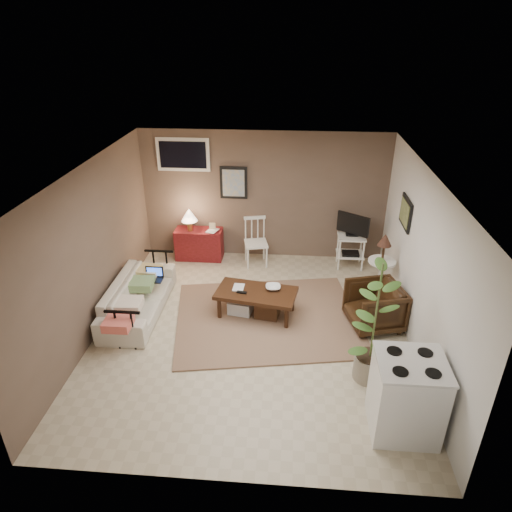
# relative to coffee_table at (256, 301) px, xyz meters

# --- Properties ---
(floor) EXTENTS (5.00, 5.00, 0.00)m
(floor) POSITION_rel_coffee_table_xyz_m (-0.02, -0.40, -0.25)
(floor) COLOR #C1B293
(floor) RESTS_ON ground
(art_back) EXTENTS (0.50, 0.03, 0.60)m
(art_back) POSITION_rel_coffee_table_xyz_m (-0.57, 2.07, 1.20)
(art_back) COLOR black
(art_right) EXTENTS (0.03, 0.60, 0.45)m
(art_right) POSITION_rel_coffee_table_xyz_m (2.20, 0.65, 1.27)
(art_right) COLOR black
(window) EXTENTS (0.96, 0.03, 0.60)m
(window) POSITION_rel_coffee_table_xyz_m (-1.47, 2.07, 1.70)
(window) COLOR white
(rug) EXTENTS (3.07, 2.63, 0.03)m
(rug) POSITION_rel_coffee_table_xyz_m (0.19, -0.08, -0.24)
(rug) COLOR #8F6B53
(rug) RESTS_ON floor
(coffee_table) EXTENTS (1.29, 0.81, 0.45)m
(coffee_table) POSITION_rel_coffee_table_xyz_m (0.00, 0.00, 0.00)
(coffee_table) COLOR #381C0F
(coffee_table) RESTS_ON floor
(sofa) EXTENTS (0.55, 1.87, 0.73)m
(sofa) POSITION_rel_coffee_table_xyz_m (-1.82, -0.05, 0.11)
(sofa) COLOR beige
(sofa) RESTS_ON floor
(sofa_pillows) EXTENTS (0.36, 1.78, 0.13)m
(sofa_pillows) POSITION_rel_coffee_table_xyz_m (-1.78, -0.26, 0.20)
(sofa_pillows) COLOR beige
(sofa_pillows) RESTS_ON sofa
(sofa_end_rails) EXTENTS (0.50, 1.87, 0.63)m
(sofa_end_rails) POSITION_rel_coffee_table_xyz_m (-1.72, -0.05, 0.06)
(sofa_end_rails) COLOR black
(sofa_end_rails) RESTS_ON floor
(laptop) EXTENTS (0.29, 0.21, 0.20)m
(laptop) POSITION_rel_coffee_table_xyz_m (-1.64, 0.27, 0.22)
(laptop) COLOR black
(laptop) RESTS_ON sofa
(red_console) EXTENTS (0.88, 0.39, 1.02)m
(red_console) POSITION_rel_coffee_table_xyz_m (-1.24, 1.84, 0.10)
(red_console) COLOR maroon
(red_console) RESTS_ON floor
(spindle_chair) EXTENTS (0.48, 0.48, 0.89)m
(spindle_chair) POSITION_rel_coffee_table_xyz_m (-0.14, 1.71, 0.16)
(spindle_chair) COLOR white
(spindle_chair) RESTS_ON floor
(tv_stand) EXTENTS (0.54, 0.40, 1.04)m
(tv_stand) POSITION_rel_coffee_table_xyz_m (1.60, 1.73, 0.29)
(tv_stand) COLOR white
(tv_stand) RESTS_ON floor
(side_table) EXTENTS (0.43, 0.43, 1.16)m
(side_table) POSITION_rel_coffee_table_xyz_m (1.96, 0.66, 0.46)
(side_table) COLOR white
(side_table) RESTS_ON floor
(armchair) EXTENTS (0.84, 0.87, 0.74)m
(armchair) POSITION_rel_coffee_table_xyz_m (1.76, -0.13, 0.12)
(armchair) COLOR black
(armchair) RESTS_ON floor
(potted_plant) EXTENTS (0.42, 0.42, 1.68)m
(potted_plant) POSITION_rel_coffee_table_xyz_m (1.54, -1.27, 0.64)
(potted_plant) COLOR gray
(potted_plant) RESTS_ON floor
(stove) EXTENTS (0.73, 0.67, 0.95)m
(stove) POSITION_rel_coffee_table_xyz_m (1.80, -2.07, 0.22)
(stove) COLOR white
(stove) RESTS_ON floor
(bowl) EXTENTS (0.23, 0.08, 0.23)m
(bowl) POSITION_rel_coffee_table_xyz_m (0.26, 0.09, 0.29)
(bowl) COLOR #381C0F
(bowl) RESTS_ON coffee_table
(book_table) EXTENTS (0.17, 0.02, 0.23)m
(book_table) POSITION_rel_coffee_table_xyz_m (-0.35, 0.08, 0.29)
(book_table) COLOR #381C0F
(book_table) RESTS_ON coffee_table
(book_console) EXTENTS (0.18, 0.08, 0.25)m
(book_console) POSITION_rel_coffee_table_xyz_m (-1.05, 1.83, 0.46)
(book_console) COLOR #381C0F
(book_console) RESTS_ON red_console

